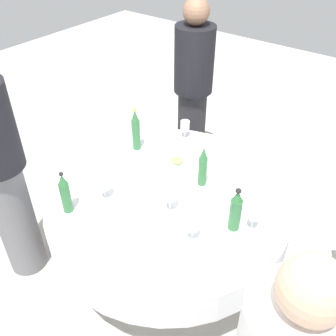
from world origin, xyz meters
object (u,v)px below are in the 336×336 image
Objects in this scene: wine_glass_left at (104,184)px; wine_glass_front at (170,195)px; bottle_green_outer at (236,211)px; wine_glass_right at (185,126)px; person_inner at (0,172)px; bottle_green_inner at (203,167)px; plate_north at (144,191)px; dining_table at (168,209)px; person_outer at (193,89)px; bottle_green_far at (65,194)px; plate_east at (177,162)px; wine_glass_north at (193,225)px; plate_near at (127,262)px; wine_glass_south at (254,215)px; bottle_green_right at (136,131)px.

wine_glass_left is 0.42m from wine_glass_front.
wine_glass_right is at bearing -38.51° from bottle_green_outer.
wine_glass_front reaches higher than wine_glass_right.
bottle_green_outer is at bearing -101.69° from person_inner.
plate_north is (0.25, 0.29, -0.13)m from bottle_green_inner.
person_outer reaches higher than dining_table.
wine_glass_left is at bearing -112.88° from bottle_green_far.
wine_glass_front is 0.48m from plate_east.
wine_glass_north is 0.75× the size of plate_near.
wine_glass_south is (-0.45, 0.16, -0.03)m from bottle_green_inner.
bottle_green_inner reaches higher than bottle_green_outer.
bottle_green_outer is 0.65m from plate_near.
plate_north is (-0.36, 0.35, -0.14)m from bottle_green_right.
bottle_green_inner is at bearing -93.08° from wine_glass_front.
bottle_green_right is at bearing -51.67° from plate_near.
person_outer reaches higher than wine_glass_front.
wine_glass_right reaches higher than plate_near.
person_inner is at bearing 35.12° from dining_table.
wine_glass_front is 1.07× the size of wine_glass_south.
bottle_green_far is 0.57m from plate_near.
person_inner is (0.57, 1.21, 0.04)m from wine_glass_right.
wine_glass_north reaches higher than plate_east.
plate_north is at bearing 49.55° from bottle_green_inner.
person_inner is at bearing 39.28° from bottle_green_inner.
person_inner is at bearing 66.45° from bottle_green_right.
dining_table is 0.97× the size of person_outer.
bottle_green_outer reaches higher than wine_glass_north.
bottle_green_far is 0.17× the size of person_outer.
wine_glass_left is 1.03× the size of wine_glass_south.
bottle_green_far is at bearing 52.80° from dining_table.
wine_glass_front is at bearing 14.45° from bottle_green_outer.
bottle_green_outer is at bearing -74.57° from person_outer.
plate_north is at bearing -130.68° from wine_glass_left.
wine_glass_south reaches higher than plate_north.
bottle_green_inner reaches higher than dining_table.
bottle_green_far is 1.65m from person_outer.
wine_glass_south is 0.09× the size of person_outer.
plate_north reaches higher than dining_table.
person_inner is at bearing 12.73° from bottle_green_far.
wine_glass_north is at bearing 127.46° from wine_glass_right.
wine_glass_right is at bearing -60.84° from wine_glass_front.
bottle_green_inner reaches higher than wine_glass_right.
person_outer reaches higher than plate_east.
wine_glass_right is 1.33m from person_inner.
wine_glass_north is (-0.63, -0.04, 0.00)m from wine_glass_left.
bottle_green_right reaches higher than wine_glass_right.
wine_glass_south is (-0.95, -0.53, -0.03)m from bottle_green_far.
plate_east is at bearing -19.05° from wine_glass_south.
wine_glass_right reaches higher than plate_east.
person_inner reaches higher than plate_north.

